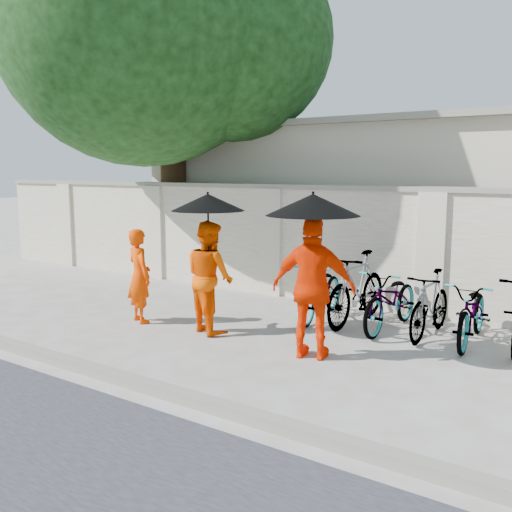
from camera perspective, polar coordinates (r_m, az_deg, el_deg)
The scene contains 15 objects.
ground at distance 7.87m, azimuth -4.54°, elevation -8.73°, with size 80.00×80.00×0.00m, color #AFAFAF.
kerb at distance 6.69m, azimuth -13.94°, elevation -11.60°, with size 40.00×0.16×0.12m, color gray.
compound_wall at distance 9.87m, azimuth 11.81°, elevation 0.60°, with size 20.00×0.30×2.00m, color silver.
building_behind at distance 13.14m, azimuth 22.43°, elevation 4.72°, with size 14.00×6.00×3.20m, color beige.
shade_tree at distance 12.48m, azimuth -9.66°, elevation 21.26°, with size 6.70×6.20×8.20m.
monk_left at distance 8.96m, azimuth -11.59°, elevation -1.95°, with size 0.53×0.35×1.46m, color #F83F00.
monk_center at distance 8.28m, azimuth -4.66°, elevation -2.06°, with size 0.79×0.62×1.63m, color #FF5400.
parasol_center at distance 8.06m, azimuth -4.84°, elevation 5.37°, with size 1.04×1.04×1.09m.
monk_right at distance 7.10m, azimuth 5.76°, elevation -3.21°, with size 1.05×0.44×1.79m, color #FF2F00.
parasol_right at distance 6.88m, azimuth 5.71°, elevation 5.12°, with size 1.15×1.15×1.05m.
bike_0 at distance 9.09m, azimuth 6.55°, elevation -3.44°, with size 0.60×1.73×0.91m, color #9493AD.
bike_1 at distance 8.87m, azimuth 10.06°, elevation -3.16°, with size 0.52×1.84×1.11m, color #9493AD.
bike_2 at distance 8.62m, azimuth 13.40°, elevation -4.26°, with size 0.61×1.75×0.92m, color #9493AD.
bike_3 at distance 8.39m, azimuth 17.01°, elevation -4.65°, with size 0.45×1.58×0.95m, color #9493AD.
bike_4 at distance 8.26m, azimuth 20.88°, elevation -5.27°, with size 0.59×1.69×0.89m, color #9493AD.
Camera 1 is at (4.75, -5.83, 2.35)m, focal length 40.00 mm.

